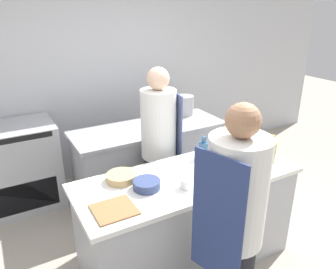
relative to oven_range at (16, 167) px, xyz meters
The scene contains 18 objects.
ground_plane 2.18m from the oven_range, 54.93° to the right, with size 16.00×16.00×0.00m, color #A89E8E.
wall_back 1.57m from the oven_range, 17.87° to the left, with size 8.00×0.06×2.80m.
prep_counter 2.12m from the oven_range, 54.93° to the right, with size 1.92×0.76×0.90m.
pass_counter 1.54m from the oven_range, 19.94° to the right, with size 1.81×0.68×0.90m.
oven_range is the anchor object (origin of this frame).
chef_at_prep_near 2.71m from the oven_range, 65.71° to the right, with size 0.44×0.42×1.73m.
chef_at_stove 1.71m from the oven_range, 39.10° to the right, with size 0.39×0.37×1.69m.
bottle_olive_oil 2.20m from the oven_range, 44.36° to the right, with size 0.09×0.09×0.21m.
bottle_vinegar 2.80m from the oven_range, 43.33° to the right, with size 0.09×0.09×0.26m.
bottle_wine 2.39m from the oven_range, 42.20° to the right, with size 0.08×0.08×0.27m.
bottle_cooking_oil 2.60m from the oven_range, 47.10° to the right, with size 0.06×0.06×0.19m.
bowl_mixing_large 1.98m from the oven_range, 64.72° to the right, with size 0.22×0.22×0.07m.
bowl_prep_small 2.42m from the oven_range, 55.33° to the right, with size 0.23×0.23×0.08m.
bowl_ceramic_blue 1.74m from the oven_range, 65.48° to the right, with size 0.25×0.25×0.06m.
bowl_wooden_salad 2.50m from the oven_range, 39.67° to the right, with size 0.16×0.16×0.07m.
cup 2.23m from the oven_range, 59.93° to the right, with size 0.10×0.10×0.08m.
cutting_board 2.00m from the oven_range, 75.30° to the right, with size 0.29×0.28×0.01m.
stockpot 2.15m from the oven_range, ahead, with size 0.22×0.22×0.25m.
Camera 1 is at (-1.34, -2.02, 2.24)m, focal length 35.00 mm.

